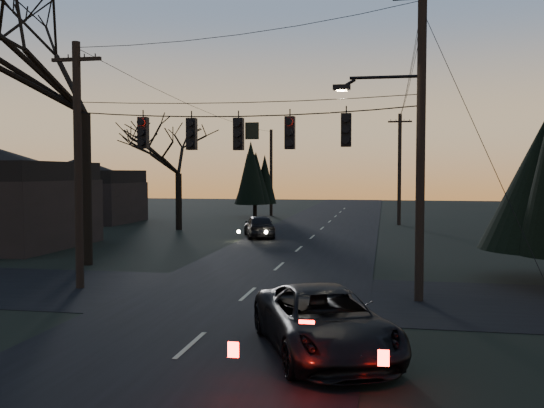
% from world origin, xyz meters
% --- Properties ---
extents(main_road, '(8.00, 120.00, 0.02)m').
position_xyz_m(main_road, '(0.00, 20.00, 0.01)').
color(main_road, black).
rests_on(main_road, ground).
extents(cross_road, '(60.00, 7.00, 0.02)m').
position_xyz_m(cross_road, '(0.00, 10.00, 0.01)').
color(cross_road, black).
rests_on(cross_road, ground).
extents(utility_pole_right, '(5.00, 0.30, 10.00)m').
position_xyz_m(utility_pole_right, '(5.50, 10.00, 0.00)').
color(utility_pole_right, black).
rests_on(utility_pole_right, ground).
extents(utility_pole_left, '(1.80, 0.30, 8.50)m').
position_xyz_m(utility_pole_left, '(-6.00, 10.00, 0.00)').
color(utility_pole_left, black).
rests_on(utility_pole_left, ground).
extents(utility_pole_far_r, '(1.80, 0.30, 8.50)m').
position_xyz_m(utility_pole_far_r, '(5.50, 38.00, 0.00)').
color(utility_pole_far_r, black).
rests_on(utility_pole_far_r, ground).
extents(utility_pole_far_l, '(0.30, 0.30, 8.00)m').
position_xyz_m(utility_pole_far_l, '(-6.00, 46.00, 0.00)').
color(utility_pole_far_l, black).
rests_on(utility_pole_far_l, ground).
extents(span_signal_assembly, '(11.50, 0.44, 1.48)m').
position_xyz_m(span_signal_assembly, '(-0.24, 10.00, 5.34)').
color(span_signal_assembly, black).
rests_on(span_signal_assembly, ground).
extents(bare_tree_left, '(10.29, 10.29, 13.13)m').
position_xyz_m(bare_tree_left, '(-8.31, 14.98, 9.18)').
color(bare_tree_left, black).
rests_on(bare_tree_left, ground).
extents(bare_tree_dist, '(6.65, 6.65, 7.92)m').
position_xyz_m(bare_tree_dist, '(-9.83, 31.21, 5.53)').
color(bare_tree_dist, black).
rests_on(bare_tree_dist, ground).
extents(evergreen_dist, '(3.33, 3.33, 5.97)m').
position_xyz_m(evergreen_dist, '(-7.09, 43.89, 3.57)').
color(evergreen_dist, black).
rests_on(evergreen_dist, ground).
extents(house_left_far, '(9.00, 7.00, 5.20)m').
position_xyz_m(house_left_far, '(-20.00, 36.00, 2.60)').
color(house_left_far, black).
rests_on(house_left_far, ground).
extents(suv_near, '(4.17, 5.73, 1.45)m').
position_xyz_m(suv_near, '(3.13, 3.87, 0.72)').
color(suv_near, black).
rests_on(suv_near, ground).
extents(sedan_oncoming_a, '(2.85, 4.47, 1.42)m').
position_xyz_m(sedan_oncoming_a, '(-3.20, 27.22, 0.71)').
color(sedan_oncoming_a, black).
rests_on(sedan_oncoming_a, ground).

